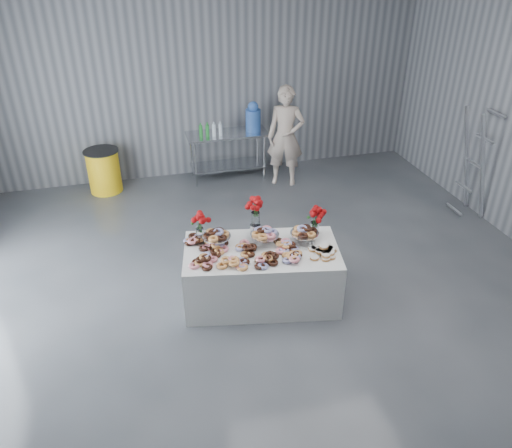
# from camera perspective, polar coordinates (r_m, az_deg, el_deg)

# --- Properties ---
(ground) EXTENTS (9.00, 9.00, 0.00)m
(ground) POSITION_cam_1_polar(r_m,az_deg,el_deg) (6.33, 2.71, -10.19)
(ground) COLOR #37393E
(ground) RESTS_ON ground
(room_walls) EXTENTS (8.04, 9.04, 4.02)m
(room_walls) POSITION_cam_1_polar(r_m,az_deg,el_deg) (5.02, 0.15, 13.31)
(room_walls) COLOR slate
(room_walls) RESTS_ON ground
(display_table) EXTENTS (2.05, 1.34, 0.75)m
(display_table) POSITION_cam_1_polar(r_m,az_deg,el_deg) (6.34, 0.62, -5.77)
(display_table) COLOR silver
(display_table) RESTS_ON ground
(prep_table) EXTENTS (1.50, 0.60, 0.90)m
(prep_table) POSITION_cam_1_polar(r_m,az_deg,el_deg) (9.51, -3.28, 8.77)
(prep_table) COLOR silver
(prep_table) RESTS_ON ground
(donut_mounds) EXTENTS (1.92, 1.13, 0.09)m
(donut_mounds) POSITION_cam_1_polar(r_m,az_deg,el_deg) (6.06, 0.77, -2.83)
(donut_mounds) COLOR #D5984E
(donut_mounds) RESTS_ON display_table
(cake_stand_left) EXTENTS (0.36, 0.36, 0.17)m
(cake_stand_left) POSITION_cam_1_polar(r_m,az_deg,el_deg) (6.16, -4.57, -1.26)
(cake_stand_left) COLOR silver
(cake_stand_left) RESTS_ON display_table
(cake_stand_mid) EXTENTS (0.36, 0.36, 0.17)m
(cake_stand_mid) POSITION_cam_1_polar(r_m,az_deg,el_deg) (6.18, 1.00, -1.07)
(cake_stand_mid) COLOR silver
(cake_stand_mid) RESTS_ON display_table
(cake_stand_right) EXTENTS (0.36, 0.36, 0.17)m
(cake_stand_right) POSITION_cam_1_polar(r_m,az_deg,el_deg) (6.24, 5.58, -0.90)
(cake_stand_right) COLOR silver
(cake_stand_right) RESTS_ON display_table
(danish_pile) EXTENTS (0.48, 0.48, 0.11)m
(danish_pile) POSITION_cam_1_polar(r_m,az_deg,el_deg) (6.07, 7.84, -2.98)
(danish_pile) COLOR silver
(danish_pile) RESTS_ON display_table
(bouquet_left) EXTENTS (0.26, 0.26, 0.42)m
(bouquet_left) POSITION_cam_1_polar(r_m,az_deg,el_deg) (6.18, -6.48, 0.39)
(bouquet_left) COLOR white
(bouquet_left) RESTS_ON display_table
(bouquet_right) EXTENTS (0.26, 0.26, 0.42)m
(bouquet_right) POSITION_cam_1_polar(r_m,az_deg,el_deg) (6.31, 6.79, 1.07)
(bouquet_right) COLOR white
(bouquet_right) RESTS_ON display_table
(bouquet_center) EXTENTS (0.26, 0.26, 0.57)m
(bouquet_center) POSITION_cam_1_polar(r_m,az_deg,el_deg) (6.23, -0.05, 1.74)
(bouquet_center) COLOR silver
(bouquet_center) RESTS_ON display_table
(water_jug) EXTENTS (0.28, 0.28, 0.55)m
(water_jug) POSITION_cam_1_polar(r_m,az_deg,el_deg) (9.43, -0.34, 12.06)
(water_jug) COLOR #3E73D4
(water_jug) RESTS_ON prep_table
(drink_bottles) EXTENTS (0.54, 0.08, 0.27)m
(drink_bottles) POSITION_cam_1_polar(r_m,az_deg,el_deg) (9.21, -5.20, 10.74)
(drink_bottles) COLOR #268C33
(drink_bottles) RESTS_ON prep_table
(person) EXTENTS (0.79, 0.67, 1.83)m
(person) POSITION_cam_1_polar(r_m,az_deg,el_deg) (9.19, 3.41, 9.95)
(person) COLOR #CC8C93
(person) RESTS_ON ground
(trash_barrel) EXTENTS (0.62, 0.62, 0.79)m
(trash_barrel) POSITION_cam_1_polar(r_m,az_deg,el_deg) (9.45, -16.99, 5.83)
(trash_barrel) COLOR yellow
(trash_barrel) RESTS_ON ground
(stepladder) EXTENTS (0.65, 0.46, 1.84)m
(stepladder) POSITION_cam_1_polar(r_m,az_deg,el_deg) (8.76, 23.66, 6.36)
(stepladder) COLOR silver
(stepladder) RESTS_ON ground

